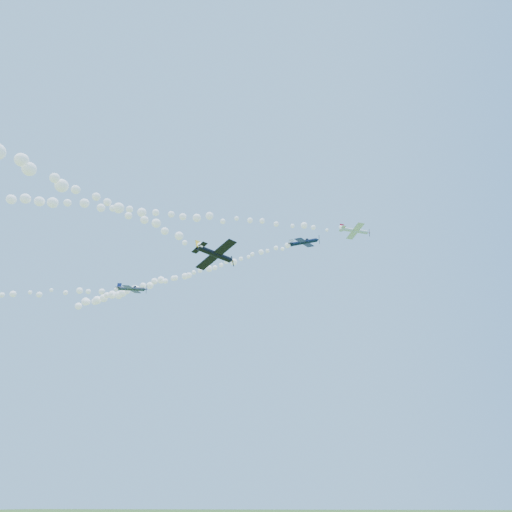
% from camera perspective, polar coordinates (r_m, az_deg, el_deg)
% --- Properties ---
extents(plane_white, '(6.44, 6.83, 2.32)m').
position_cam_1_polar(plane_white, '(89.33, 13.06, 3.32)').
color(plane_white, silver).
extents(smoke_trail_white, '(70.75, 27.75, 2.80)m').
position_cam_1_polar(smoke_trail_white, '(83.43, -13.13, 5.74)').
color(smoke_trail_white, white).
extents(plane_navy, '(7.00, 7.16, 2.73)m').
position_cam_1_polar(plane_navy, '(90.50, 6.47, 1.85)').
color(plane_navy, '#0B1634').
extents(smoke_trail_navy, '(62.47, 21.78, 2.77)m').
position_cam_1_polar(smoke_trail_navy, '(106.17, -11.15, -2.98)').
color(smoke_trail_navy, white).
extents(plane_grey, '(6.62, 6.89, 2.47)m').
position_cam_1_polar(plane_grey, '(92.31, -16.22, -4.23)').
color(plane_grey, '#313848').
extents(plane_black, '(7.73, 7.49, 2.56)m').
position_cam_1_polar(plane_black, '(69.55, -5.43, 0.23)').
color(plane_black, black).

